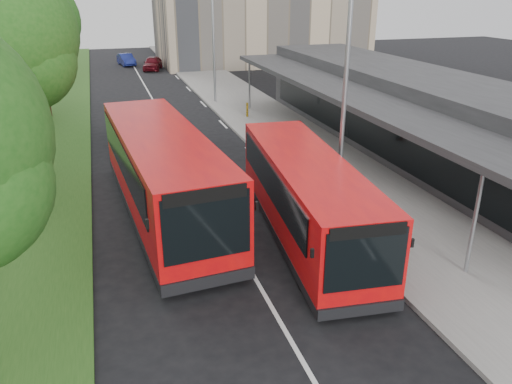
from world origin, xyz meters
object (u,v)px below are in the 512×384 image
(bus_main, at_px, (306,198))
(car_far, at_px, (126,60))
(car_near, at_px, (153,63))
(tree_far, at_px, (35,27))
(bus_second, at_px, (163,174))
(tree_mid, at_px, (5,43))
(bollard, at_px, (247,110))
(lamp_post_near, at_px, (343,87))
(lamp_post_far, at_px, (212,36))
(litter_bin, at_px, (293,142))

(bus_main, relative_size, car_far, 2.65)
(car_near, bearing_deg, bus_main, -73.59)
(tree_far, height_order, car_near, tree_far)
(bus_second, bearing_deg, car_far, 83.82)
(bus_main, bearing_deg, car_near, 96.82)
(tree_mid, height_order, bollard, tree_mid)
(tree_far, distance_m, bollard, 13.76)
(lamp_post_near, relative_size, lamp_post_far, 1.00)
(bus_second, relative_size, car_far, 3.05)
(lamp_post_far, relative_size, bollard, 9.02)
(car_near, height_order, car_far, car_near)
(bus_main, relative_size, bollard, 11.15)
(litter_bin, height_order, car_near, car_near)
(bus_second, bearing_deg, tree_far, 102.21)
(lamp_post_far, bearing_deg, car_near, 98.06)
(tree_mid, bearing_deg, bollard, 32.84)
(car_near, xyz_separation_m, car_far, (-2.34, 4.03, -0.05))
(car_far, bearing_deg, bus_main, -95.23)
(bus_second, xyz_separation_m, car_near, (3.54, 35.38, -0.96))
(bus_second, bearing_deg, car_near, 79.85)
(litter_bin, bearing_deg, car_near, 96.96)
(lamp_post_near, bearing_deg, bus_main, -144.09)
(bus_main, xyz_separation_m, car_near, (-0.73, 38.44, -0.74))
(tree_far, bearing_deg, car_near, 64.41)
(litter_bin, bearing_deg, tree_far, 136.63)
(tree_mid, distance_m, bus_second, 8.44)
(litter_bin, xyz_separation_m, car_far, (-5.97, 33.83, 0.05))
(lamp_post_far, distance_m, bus_main, 21.56)
(lamp_post_near, height_order, lamp_post_far, same)
(bollard, bearing_deg, car_far, 102.35)
(tree_mid, xyz_separation_m, lamp_post_far, (11.13, 12.95, -1.08))
(bus_main, xyz_separation_m, bollard, (2.70, 16.11, -0.81))
(bollard, height_order, car_far, car_far)
(bus_main, bearing_deg, lamp_post_near, 41.63)
(tree_far, xyz_separation_m, lamp_post_far, (11.13, 0.95, -0.85))
(bollard, relative_size, car_far, 0.24)
(tree_mid, bearing_deg, lamp_post_near, -32.36)
(tree_far, relative_size, lamp_post_far, 1.08)
(lamp_post_near, distance_m, lamp_post_far, 20.00)
(tree_mid, bearing_deg, bus_second, -45.44)
(tree_mid, distance_m, litter_bin, 13.40)
(lamp_post_near, distance_m, bus_main, 3.92)
(tree_far, relative_size, bus_second, 0.76)
(lamp_post_far, bearing_deg, bus_main, -94.60)
(lamp_post_far, relative_size, bus_second, 0.70)
(tree_mid, height_order, lamp_post_near, tree_mid)
(tree_mid, height_order, lamp_post_far, tree_mid)
(bus_second, height_order, litter_bin, bus_second)
(lamp_post_far, xyz_separation_m, car_near, (-2.44, 17.20, -4.05))
(tree_mid, relative_size, tree_far, 1.04)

